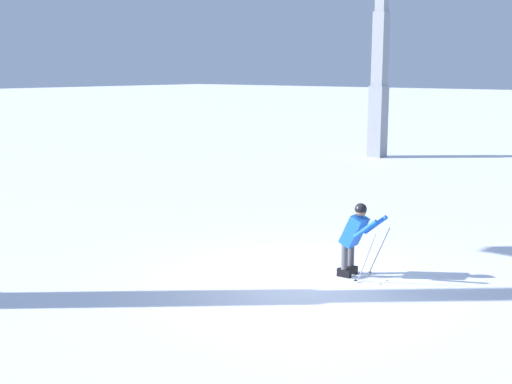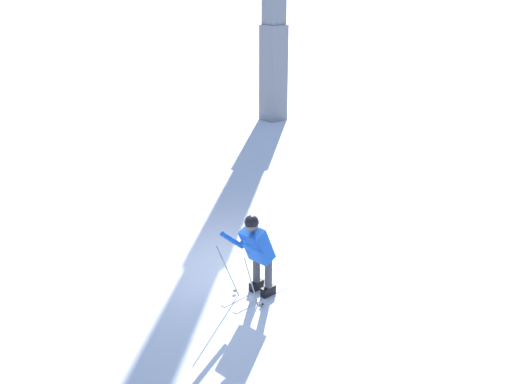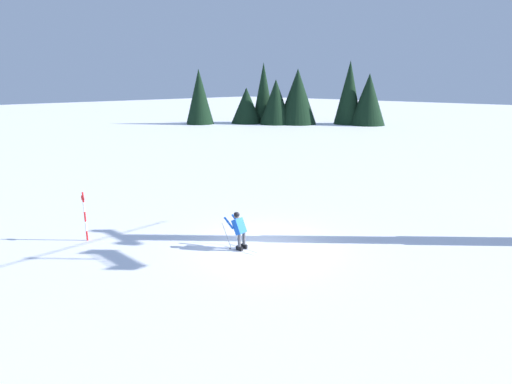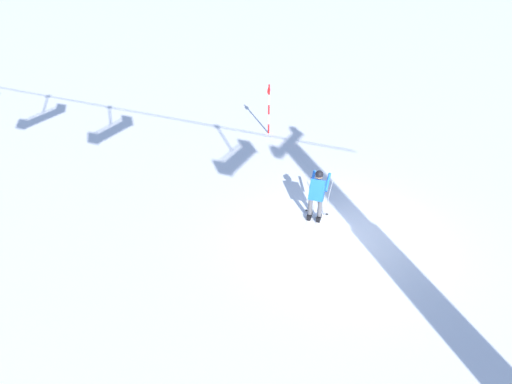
% 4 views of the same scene
% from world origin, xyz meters
% --- Properties ---
extents(ground_plane, '(260.00, 260.00, 0.00)m').
position_xyz_m(ground_plane, '(0.00, 0.00, 0.00)').
color(ground_plane, white).
extents(skier_carving_main, '(0.73, 1.62, 1.65)m').
position_xyz_m(skier_carving_main, '(0.94, -0.52, 0.88)').
color(skier_carving_main, white).
rests_on(skier_carving_main, ground_plane).
extents(trail_marker_pole, '(0.07, 0.28, 2.12)m').
position_xyz_m(trail_marker_pole, '(4.75, -5.87, 1.14)').
color(trail_marker_pole, red).
rests_on(trail_marker_pole, ground_plane).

